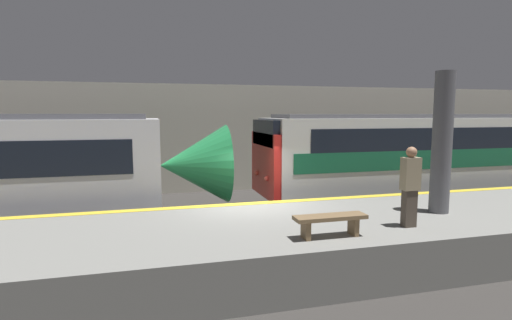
{
  "coord_description": "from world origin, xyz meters",
  "views": [
    {
      "loc": [
        -2.68,
        -10.66,
        3.54
      ],
      "look_at": [
        0.48,
        1.04,
        2.11
      ],
      "focal_mm": 28.0,
      "sensor_mm": 36.0,
      "label": 1
    }
  ],
  "objects": [
    {
      "name": "ground_plane",
      "position": [
        0.0,
        0.0,
        0.0
      ],
      "size": [
        120.0,
        120.0,
        0.0
      ],
      "primitive_type": "plane",
      "color": "#33302D"
    },
    {
      "name": "platform",
      "position": [
        0.0,
        -2.12,
        0.52
      ],
      "size": [
        40.0,
        4.23,
        1.05
      ],
      "color": "slate",
      "rests_on": "ground"
    },
    {
      "name": "station_rear_barrier",
      "position": [
        0.0,
        7.16,
        2.4
      ],
      "size": [
        50.0,
        0.15,
        4.8
      ],
      "color": "#B2AD9E",
      "rests_on": "ground"
    },
    {
      "name": "support_pillar_near",
      "position": [
        4.37,
        -2.31,
        2.8
      ],
      "size": [
        0.48,
        0.48,
        3.52
      ],
      "color": "#56565B",
      "rests_on": "platform"
    },
    {
      "name": "train_boxy",
      "position": [
        10.95,
        2.59,
        1.8
      ],
      "size": [
        19.77,
        2.87,
        3.5
      ],
      "color": "black",
      "rests_on": "ground"
    },
    {
      "name": "person_waiting",
      "position": [
        2.82,
        -3.24,
        1.99
      ],
      "size": [
        0.38,
        0.24,
        1.77
      ],
      "color": "#473D33",
      "rests_on": "platform"
    },
    {
      "name": "platform_bench",
      "position": [
        0.81,
        -3.46,
        1.38
      ],
      "size": [
        1.5,
        0.4,
        0.45
      ],
      "color": "brown",
      "rests_on": "platform"
    }
  ]
}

